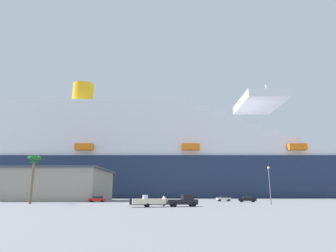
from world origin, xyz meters
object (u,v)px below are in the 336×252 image
Objects in this scene: palm_tree at (34,164)px; street_lamp at (269,180)px; cruise_ship at (134,159)px; parked_car_black_coupe at (247,199)px; pickup_truck at (184,201)px; small_boat_on_trailer at (152,202)px; parked_car_white_van at (224,198)px; parked_car_yellow_taxi at (4,199)px; parked_car_red_hatchback at (97,199)px.

street_lamp is (54.74, -4.52, -3.75)m from palm_tree.
cruise_ship is 76.79m from parked_car_black_coupe.
pickup_truck reaches higher than small_boat_on_trailer.
parked_car_white_van is (20.05, 35.91, -0.13)m from small_boat_on_trailer.
parked_car_white_van is at bearing 102.42° from street_lamp.
pickup_truck is at bearing 14.13° from small_boat_on_trailer.
small_boat_on_trailer is at bearing -27.94° from palm_tree.
cruise_ship is at bearing 120.88° from parked_car_white_van.
parked_car_white_van is (65.67, 1.31, -0.00)m from parked_car_yellow_taxi.
cruise_ship reaches higher than palm_tree.
parked_car_yellow_taxi and parked_car_red_hatchback have the same top height.
parked_car_black_coupe is at bearing 54.26° from pickup_truck.
cruise_ship is 29.41× the size of small_boat_on_trailer.
palm_tree is (-29.20, 15.49, 8.17)m from small_boat_on_trailer.
cruise_ship is 56.21× the size of parked_car_white_van.
parked_car_red_hatchback is at bearing 42.81° from palm_tree.
parked_car_red_hatchback is (29.35, -7.14, 0.00)m from parked_car_yellow_taxi.
street_lamp reaches higher than small_boat_on_trailer.
parked_car_red_hatchback is (-22.03, 26.01, -0.21)m from pickup_truck.
palm_tree is at bearing 175.28° from street_lamp.
pickup_truck is 1.21× the size of parked_car_black_coupe.
small_boat_on_trailer is 34.05m from palm_tree.
cruise_ship reaches higher than parked_car_black_coupe.
parked_car_black_coupe is at bearing 48.47° from small_boat_on_trailer.
street_lamp reaches higher than pickup_truck.
street_lamp is 25.94m from parked_car_white_van.
cruise_ship is at bearing 87.62° from parked_car_red_hatchback.
palm_tree is 53.96m from parked_car_white_van.
small_boat_on_trailer is 1.01× the size of street_lamp.
parked_car_black_coupe is (-0.37, 17.46, -4.55)m from street_lamp.
parked_car_red_hatchback is at bearing 120.65° from small_boat_on_trailer.
small_boat_on_trailer is at bearing -156.76° from street_lamp.
parked_car_yellow_taxi is at bearing 130.67° from palm_tree.
palm_tree is at bearing -166.61° from parked_car_black_coupe.
parked_car_black_coupe is at bearing 13.39° from palm_tree.
street_lamp is 1.86× the size of parked_car_red_hatchback.
small_boat_on_trailer is 37.97m from parked_car_black_coupe.
parked_car_red_hatchback is at bearing -13.67° from parked_car_yellow_taxi.
cruise_ship is at bearing 115.73° from street_lamp.
pickup_truck is 1.35× the size of parked_car_white_van.
small_boat_on_trailer is 1.75× the size of parked_car_yellow_taxi.
cruise_ship reaches higher than small_boat_on_trailer.
street_lamp is 1.70× the size of parked_car_black_coupe.
palm_tree reaches higher than parked_car_red_hatchback.
palm_tree is at bearing 152.06° from small_boat_on_trailer.
parked_car_white_van is at bearing 22.52° from palm_tree.
cruise_ship is 91.16m from street_lamp.
parked_car_yellow_taxi is at bearing 175.02° from parked_car_black_coupe.
parked_car_yellow_taxi is (-32.04, -57.56, -18.27)m from cruise_ship.
palm_tree is 56.50m from parked_car_black_coupe.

